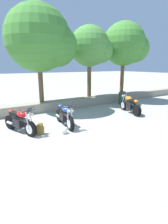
# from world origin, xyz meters

# --- Properties ---
(ground_plane) EXTENTS (120.00, 120.00, 0.00)m
(ground_plane) POSITION_xyz_m (0.00, 0.00, 0.00)
(ground_plane) COLOR #A3A099
(stone_wall) EXTENTS (36.00, 0.80, 0.55)m
(stone_wall) POSITION_xyz_m (0.00, 4.80, 0.28)
(stone_wall) COLOR gray
(stone_wall) RESTS_ON ground
(motorcycle_red_near_left) EXTENTS (0.98, 1.99, 1.18)m
(motorcycle_red_near_left) POSITION_xyz_m (-1.19, 1.85, 0.49)
(motorcycle_red_near_left) COLOR black
(motorcycle_red_near_left) RESTS_ON ground
(motorcycle_blue_centre) EXTENTS (0.67, 2.06, 1.18)m
(motorcycle_blue_centre) POSITION_xyz_m (0.76, 1.64, 0.49)
(motorcycle_blue_centre) COLOR black
(motorcycle_blue_centre) RESTS_ON ground
(motorcycle_orange_far_right) EXTENTS (0.85, 2.03, 1.18)m
(motorcycle_orange_far_right) POSITION_xyz_m (5.06, 1.70, 0.49)
(motorcycle_orange_far_right) COLOR black
(motorcycle_orange_far_right) RESTS_ON ground
(rider_backpack) EXTENTS (0.34, 0.35, 0.47)m
(rider_backpack) POSITION_xyz_m (-0.55, 1.22, 0.24)
(rider_backpack) COLOR brown
(rider_backpack) RESTS_ON ground
(rider_helmet) EXTENTS (0.28, 0.28, 0.28)m
(rider_helmet) POSITION_xyz_m (0.29, 0.77, 0.14)
(rider_helmet) COLOR silver
(rider_helmet) RESTS_ON ground
(leafy_tree_mid_left) EXTENTS (3.91, 3.73, 5.51)m
(leafy_tree_mid_left) POSITION_xyz_m (1.03, 4.87, 4.11)
(leafy_tree_mid_left) COLOR brown
(leafy_tree_mid_left) RESTS_ON stone_wall
(leafy_tree_mid_right) EXTENTS (2.81, 2.67, 4.76)m
(leafy_tree_mid_right) POSITION_xyz_m (4.49, 4.89, 3.90)
(leafy_tree_mid_right) COLOR brown
(leafy_tree_mid_right) RESTS_ON stone_wall
(leafy_tree_far_right) EXTENTS (3.28, 3.13, 5.27)m
(leafy_tree_far_right) POSITION_xyz_m (7.34, 4.55, 4.18)
(leafy_tree_far_right) COLOR brown
(leafy_tree_far_right) RESTS_ON stone_wall
(trash_bin) EXTENTS (0.46, 0.46, 0.86)m
(trash_bin) POSITION_xyz_m (6.34, 3.71, 0.43)
(trash_bin) COLOR #335638
(trash_bin) RESTS_ON ground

